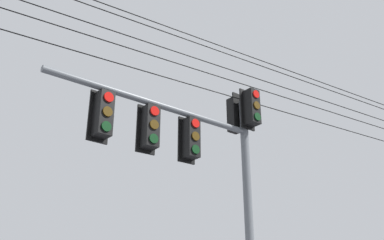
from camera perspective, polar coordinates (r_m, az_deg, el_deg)
The scene contains 2 objects.
signal_mast_assembly at distance 9.55m, azimuth 1.77°, elevation -4.18°, with size 0.97×5.26×6.65m.
overhead_wire_span at distance 10.58m, azimuth 0.75°, elevation 8.10°, with size 4.53×29.75×1.66m.
Camera 1 is at (-5.90, 6.85, 1.75)m, focal length 40.23 mm.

